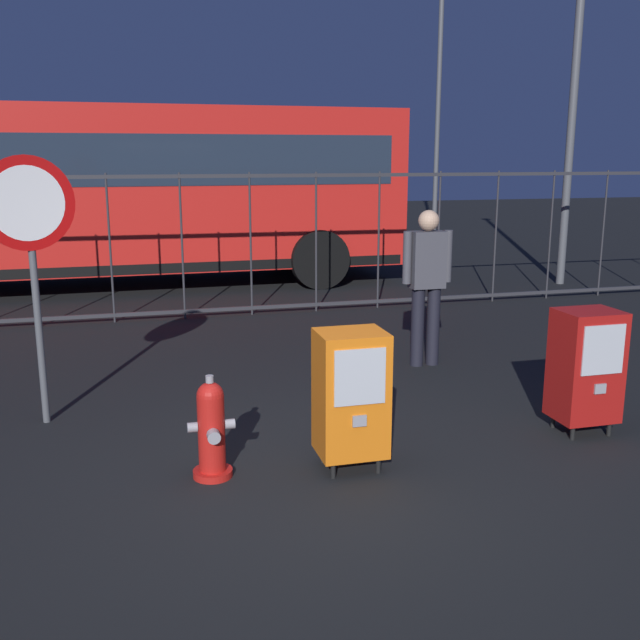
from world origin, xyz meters
name	(u,v)px	position (x,y,z in m)	size (l,w,h in m)	color
ground_plane	(323,488)	(0.00, 0.00, 0.00)	(60.00, 60.00, 0.00)	black
fire_hydrant	(211,430)	(-0.70, 0.38, 0.35)	(0.33, 0.31, 0.75)	red
newspaper_box_primary	(586,365)	(2.33, 0.46, 0.57)	(0.48, 0.42, 1.02)	black
newspaper_box_secondary	(351,393)	(0.28, 0.27, 0.57)	(0.48, 0.42, 1.02)	black
stop_sign	(30,235)	(-1.95, 1.82, 1.60)	(0.71, 0.31, 2.23)	#4C4F54
pedestrian	(427,279)	(1.85, 2.62, 0.95)	(0.55, 0.22, 1.67)	black
fence_barrier	(217,245)	(0.00, 5.62, 1.02)	(18.03, 0.04, 2.00)	#2D2D33
bus_near	(91,187)	(-1.74, 8.62, 1.71)	(10.53, 2.87, 3.00)	red
street_light_near_left	(439,70)	(7.63, 15.57, 4.58)	(0.32, 0.32, 8.01)	#4C4F54
street_light_near_right	(578,37)	(6.20, 6.78, 4.14)	(0.32, 0.32, 7.15)	#4C4F54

